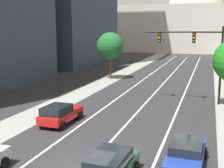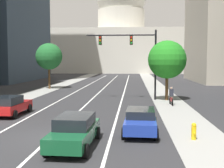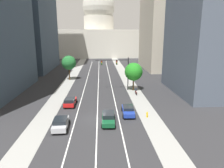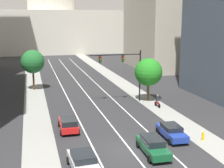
% 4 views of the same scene
% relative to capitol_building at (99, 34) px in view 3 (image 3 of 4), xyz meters
% --- Properties ---
extents(ground_plane, '(400.00, 400.00, 0.00)m').
position_rel_capitol_building_xyz_m(ground_plane, '(0.00, -53.48, -12.41)').
color(ground_plane, '#2B2B2D').
extents(sidewalk_left, '(3.14, 130.00, 0.01)m').
position_rel_capitol_building_xyz_m(sidewalk_left, '(-8.06, -58.48, -12.40)').
color(sidewalk_left, gray).
rests_on(sidewalk_left, ground).
extents(sidewalk_right, '(3.14, 130.00, 0.01)m').
position_rel_capitol_building_xyz_m(sidewalk_right, '(8.06, -58.48, -12.40)').
color(sidewalk_right, gray).
rests_on(sidewalk_right, ground).
extents(lane_stripe_left, '(0.16, 90.00, 0.01)m').
position_rel_capitol_building_xyz_m(lane_stripe_left, '(-3.25, -68.48, -12.40)').
color(lane_stripe_left, white).
rests_on(lane_stripe_left, ground).
extents(lane_stripe_center, '(0.16, 90.00, 0.01)m').
position_rel_capitol_building_xyz_m(lane_stripe_center, '(0.00, -68.48, -12.40)').
color(lane_stripe_center, white).
rests_on(lane_stripe_center, ground).
extents(lane_stripe_right, '(0.16, 90.00, 0.01)m').
position_rel_capitol_building_xyz_m(lane_stripe_right, '(3.25, -68.48, -12.40)').
color(lane_stripe_right, white).
rests_on(lane_stripe_right, ground).
extents(capitol_building, '(49.83, 26.59, 37.47)m').
position_rel_capitol_building_xyz_m(capitol_building, '(0.00, 0.00, 0.00)').
color(capitol_building, beige).
rests_on(capitol_building, ground).
extents(car_blue, '(2.09, 4.67, 1.38)m').
position_rel_capitol_building_xyz_m(car_blue, '(4.87, -91.74, -11.67)').
color(car_blue, '#1E389E').
rests_on(car_blue, ground).
extents(car_silver, '(2.25, 4.35, 1.50)m').
position_rel_capitol_building_xyz_m(car_silver, '(-4.87, -96.32, -11.62)').
color(car_silver, '#B2B5BA').
rests_on(car_silver, ground).
extents(car_red, '(2.07, 4.31, 1.51)m').
position_rel_capitol_building_xyz_m(car_red, '(-4.87, -87.01, -11.62)').
color(car_red, red).
rests_on(car_red, ground).
extents(car_green, '(2.09, 4.84, 1.52)m').
position_rel_capitol_building_xyz_m(car_green, '(1.62, -94.77, -11.61)').
color(car_green, '#14512D').
rests_on(car_green, ground).
extents(traffic_signal_mast, '(7.47, 0.39, 7.42)m').
position_rel_capitol_building_xyz_m(traffic_signal_mast, '(4.58, -76.85, -7.14)').
color(traffic_signal_mast, black).
rests_on(traffic_signal_mast, ground).
extents(fire_hydrant, '(0.26, 0.35, 0.91)m').
position_rel_capitol_building_xyz_m(fire_hydrant, '(7.63, -93.08, -11.94)').
color(fire_hydrant, yellow).
rests_on(fire_hydrant, ground).
extents(cyclist, '(0.38, 1.70, 1.72)m').
position_rel_capitol_building_xyz_m(cyclist, '(8.02, -80.67, -11.56)').
color(cyclist, black).
rests_on(cyclist, ground).
extents(street_tree_mid_right, '(4.01, 4.01, 6.29)m').
position_rel_capitol_building_xyz_m(street_tree_mid_right, '(7.98, -77.16, -8.14)').
color(street_tree_mid_right, '#51381E').
rests_on(street_tree_mid_right, ground).
extents(street_tree_near_left, '(3.94, 3.94, 6.77)m').
position_rel_capitol_building_xyz_m(street_tree_near_left, '(-8.07, -65.15, -7.62)').
color(street_tree_near_left, '#51381E').
rests_on(street_tree_near_left, ground).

